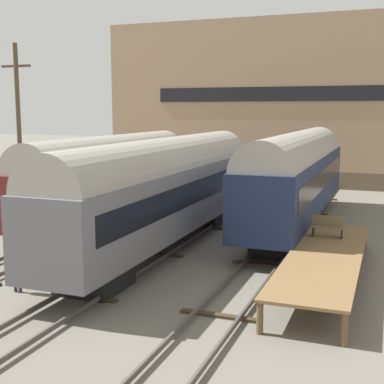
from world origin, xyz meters
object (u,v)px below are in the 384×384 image
at_px(train_car_navy, 297,173).
at_px(train_car_grey, 165,186).
at_px(utility_pole, 19,135).
at_px(train_car_maroon, 111,175).
at_px(person_worker, 17,263).
at_px(bench, 328,226).

xyz_separation_m(train_car_navy, train_car_grey, (-4.93, -7.01, -0.05)).
xyz_separation_m(train_car_navy, utility_pole, (-14.04, -5.61, 2.11)).
distance_m(train_car_maroon, person_worker, 11.57).
height_order(train_car_navy, train_car_maroon, train_car_navy).
relative_size(train_car_maroon, train_car_grey, 0.82).
height_order(train_car_navy, bench, train_car_navy).
bearing_deg(train_car_maroon, train_car_grey, -38.00).
height_order(train_car_maroon, utility_pole, utility_pole).
xyz_separation_m(train_car_maroon, person_worker, (2.35, -11.19, -1.77)).
bearing_deg(train_car_navy, train_car_grey, -125.11).
xyz_separation_m(train_car_grey, bench, (7.33, 0.68, -1.43)).
bearing_deg(train_car_grey, utility_pole, 171.27).
bearing_deg(utility_pole, bench, -2.49).
bearing_deg(person_worker, train_car_navy, 62.39).
bearing_deg(utility_pole, person_worker, -53.22).
xyz_separation_m(train_car_maroon, bench, (12.26, -3.17, -1.30)).
distance_m(bench, person_worker, 12.76).
bearing_deg(train_car_navy, utility_pole, -158.22).
relative_size(train_car_navy, utility_pole, 1.84).
relative_size(train_car_maroon, bench, 11.00).
bearing_deg(person_worker, bench, 39.00).
height_order(train_car_navy, person_worker, train_car_navy).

